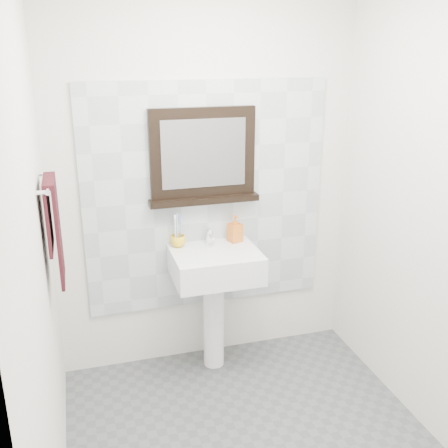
{
  "coord_description": "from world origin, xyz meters",
  "views": [
    {
      "loc": [
        -0.82,
        -2.11,
        2.1
      ],
      "look_at": [
        -0.04,
        0.55,
        1.15
      ],
      "focal_mm": 42.0,
      "sensor_mm": 36.0,
      "label": 1
    }
  ],
  "objects_px": {
    "soap_dispenser": "(235,228)",
    "hand_towel": "(54,222)",
    "pedestal_sink": "(215,277)",
    "toothbrush_cup": "(178,241)",
    "framed_mirror": "(203,158)"
  },
  "relations": [
    {
      "from": "toothbrush_cup",
      "to": "hand_towel",
      "type": "xyz_separation_m",
      "value": [
        -0.73,
        -0.47,
        0.35
      ]
    },
    {
      "from": "framed_mirror",
      "to": "hand_towel",
      "type": "relative_size",
      "value": 1.3
    },
    {
      "from": "toothbrush_cup",
      "to": "hand_towel",
      "type": "relative_size",
      "value": 0.18
    },
    {
      "from": "pedestal_sink",
      "to": "soap_dispenser",
      "type": "xyz_separation_m",
      "value": [
        0.17,
        0.13,
        0.27
      ]
    },
    {
      "from": "pedestal_sink",
      "to": "toothbrush_cup",
      "type": "distance_m",
      "value": 0.34
    },
    {
      "from": "toothbrush_cup",
      "to": "soap_dispenser",
      "type": "bearing_deg",
      "value": -1.64
    },
    {
      "from": "pedestal_sink",
      "to": "framed_mirror",
      "type": "distance_m",
      "value": 0.77
    },
    {
      "from": "soap_dispenser",
      "to": "hand_towel",
      "type": "relative_size",
      "value": 0.33
    },
    {
      "from": "hand_towel",
      "to": "toothbrush_cup",
      "type": "bearing_deg",
      "value": 32.82
    },
    {
      "from": "pedestal_sink",
      "to": "hand_towel",
      "type": "relative_size",
      "value": 1.75
    },
    {
      "from": "soap_dispenser",
      "to": "hand_towel",
      "type": "xyz_separation_m",
      "value": [
        -1.11,
        -0.46,
        0.3
      ]
    },
    {
      "from": "toothbrush_cup",
      "to": "framed_mirror",
      "type": "bearing_deg",
      "value": 14.38
    },
    {
      "from": "pedestal_sink",
      "to": "hand_towel",
      "type": "bearing_deg",
      "value": -160.62
    },
    {
      "from": "toothbrush_cup",
      "to": "hand_towel",
      "type": "distance_m",
      "value": 0.93
    },
    {
      "from": "soap_dispenser",
      "to": "hand_towel",
      "type": "bearing_deg",
      "value": -173.39
    }
  ]
}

